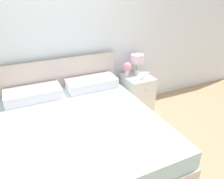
% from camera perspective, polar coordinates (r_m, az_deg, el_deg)
% --- Properties ---
extents(ground_plane, '(12.00, 12.00, 0.00)m').
position_cam_1_polar(ground_plane, '(3.67, -12.44, -7.15)').
color(ground_plane, tan).
extents(wall_back, '(8.00, 0.06, 2.60)m').
position_cam_1_polar(wall_back, '(3.24, -14.97, 13.23)').
color(wall_back, white).
rests_on(wall_back, ground_plane).
extents(bed, '(1.77, 2.01, 1.00)m').
position_cam_1_polar(bed, '(2.74, -8.20, -11.69)').
color(bed, beige).
rests_on(bed, ground_plane).
extents(nightstand, '(0.43, 0.50, 0.61)m').
position_cam_1_polar(nightstand, '(3.70, 6.56, -0.94)').
color(nightstand, white).
rests_on(nightstand, ground_plane).
extents(table_lamp, '(0.21, 0.21, 0.33)m').
position_cam_1_polar(table_lamp, '(3.61, 6.54, 7.44)').
color(table_lamp, beige).
rests_on(table_lamp, nightstand).
extents(flower_vase, '(0.15, 0.15, 0.23)m').
position_cam_1_polar(flower_vase, '(3.53, 4.04, 5.67)').
color(flower_vase, silver).
rests_on(flower_vase, nightstand).
extents(teacup, '(0.10, 0.10, 0.07)m').
position_cam_1_polar(teacup, '(3.46, 8.00, 3.10)').
color(teacup, white).
rests_on(teacup, nightstand).
extents(alarm_clock, '(0.09, 0.05, 0.07)m').
position_cam_1_polar(alarm_clock, '(3.58, 8.88, 3.89)').
color(alarm_clock, white).
rests_on(alarm_clock, nightstand).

